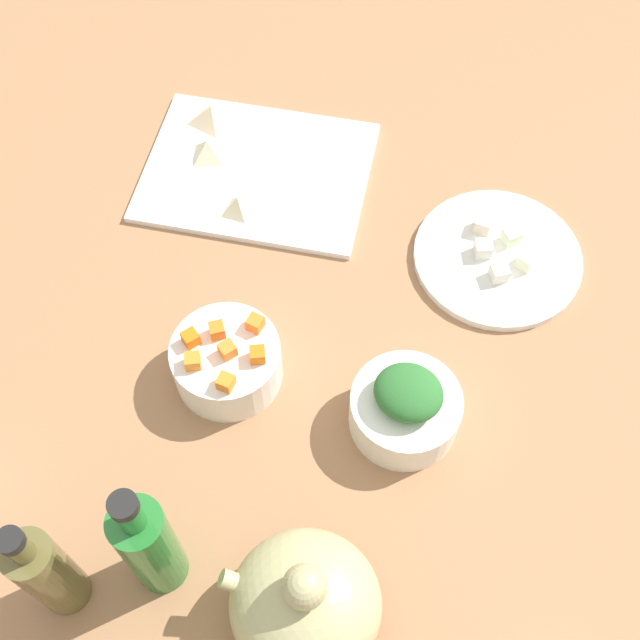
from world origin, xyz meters
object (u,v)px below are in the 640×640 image
bottle_0 (47,572)px  cutting_board (257,172)px  teapot (305,603)px  bottle_1 (149,545)px  plate_tofu (497,258)px  bowl_carrots (227,362)px  bowl_greens (405,411)px

bottle_0 → cutting_board: bearing=-93.7°
teapot → bottle_1: 17.08cm
plate_tofu → teapot: (14.40, 51.83, 5.32)cm
cutting_board → teapot: bearing=110.4°
cutting_board → bowl_carrots: (-5.54, 32.92, 2.73)cm
bowl_carrots → bottle_0: bearing=72.3°
plate_tofu → bowl_carrots: (30.93, 25.53, 2.63)cm
bowl_carrots → teapot: bearing=122.2°
teapot → bottle_0: (26.09, 3.63, 2.55)cm
bottle_0 → bottle_1: bottle_1 is taller
plate_tofu → bottle_1: size_ratio=1.02×
teapot → bottle_1: (16.70, -1.21, 3.36)cm
cutting_board → plate_tofu: size_ratio=1.41×
bowl_carrots → bottle_1: bottle_1 is taller
bottle_1 → plate_tofu: bearing=-121.6°
cutting_board → bowl_carrots: bearing=99.5°
teapot → bottle_1: size_ratio=0.77×
bottle_1 → teapot: bearing=175.9°
bowl_greens → bottle_1: bottle_1 is taller
bowl_greens → bowl_carrots: bowl_carrots is taller
plate_tofu → bowl_greens: size_ratio=1.73×
teapot → cutting_board: bearing=-69.6°
bowl_greens → teapot: (6.08, 25.01, 2.93)cm
cutting_board → plate_tofu: bearing=168.5°
plate_tofu → bottle_0: bearing=53.9°
bottle_0 → bowl_greens: bearing=-138.3°
plate_tofu → bottle_1: bearing=58.4°
plate_tofu → bowl_greens: (8.32, 26.81, 2.40)cm
bowl_carrots → teapot: 31.18cm
bowl_greens → teapot: teapot is taller
bowl_greens → bowl_carrots: (22.62, -1.28, 0.24)cm
bowl_greens → teapot: bearing=76.3°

